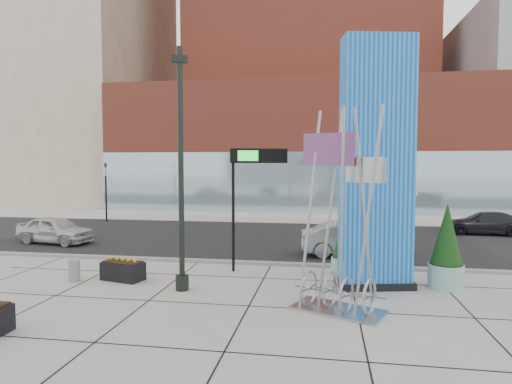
# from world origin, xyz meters

# --- Properties ---
(ground) EXTENTS (160.00, 160.00, 0.00)m
(ground) POSITION_xyz_m (0.00, 0.00, 0.00)
(ground) COLOR #9E9991
(ground) RESTS_ON ground
(street_asphalt) EXTENTS (80.00, 12.00, 0.02)m
(street_asphalt) POSITION_xyz_m (0.00, 10.00, 0.01)
(street_asphalt) COLOR black
(street_asphalt) RESTS_ON ground
(curb_edge) EXTENTS (80.00, 0.30, 0.12)m
(curb_edge) POSITION_xyz_m (0.00, 4.00, 0.06)
(curb_edge) COLOR gray
(curb_edge) RESTS_ON ground
(tower_podium) EXTENTS (34.00, 10.00, 11.00)m
(tower_podium) POSITION_xyz_m (1.00, 27.00, 5.50)
(tower_podium) COLOR brown
(tower_podium) RESTS_ON ground
(tower_glass_front) EXTENTS (34.00, 0.60, 5.00)m
(tower_glass_front) POSITION_xyz_m (1.00, 22.20, 2.50)
(tower_glass_front) COLOR #8CA5B2
(tower_glass_front) RESTS_ON ground
(building_beige_left) EXTENTS (18.00, 20.00, 34.00)m
(building_beige_left) POSITION_xyz_m (-26.00, 34.00, 17.00)
(building_beige_left) COLOR gray
(building_beige_left) RESTS_ON ground
(blue_pylon) EXTENTS (2.59, 1.56, 8.06)m
(blue_pylon) POSITION_xyz_m (4.72, 1.52, 3.89)
(blue_pylon) COLOR blue
(blue_pylon) RESTS_ON ground
(lamp_post) EXTENTS (0.52, 0.42, 7.64)m
(lamp_post) POSITION_xyz_m (-1.38, 0.19, 3.13)
(lamp_post) COLOR black
(lamp_post) RESTS_ON ground
(public_art_sculpture) EXTENTS (2.71, 2.09, 5.52)m
(public_art_sculpture) POSITION_xyz_m (3.50, -1.00, 1.45)
(public_art_sculpture) COLOR #A4A7A8
(public_art_sculpture) RESTS_ON ground
(concrete_bollard) EXTENTS (0.39, 0.39, 0.75)m
(concrete_bollard) POSITION_xyz_m (-5.38, 0.58, 0.38)
(concrete_bollard) COLOR gray
(concrete_bollard) RESTS_ON ground
(overhead_street_sign) EXTENTS (2.10, 0.93, 4.60)m
(overhead_street_sign) POSITION_xyz_m (0.51, 2.80, 3.95)
(overhead_street_sign) COLOR black
(overhead_street_sign) RESTS_ON ground
(round_planter_east) EXTENTS (1.11, 1.11, 2.78)m
(round_planter_east) POSITION_xyz_m (7.00, 1.80, 1.31)
(round_planter_east) COLOR #8EBFBA
(round_planter_east) RESTS_ON ground
(round_planter_mid) EXTENTS (0.97, 0.97, 2.44)m
(round_planter_mid) POSITION_xyz_m (5.20, 2.90, 1.15)
(round_planter_mid) COLOR #8EBFBA
(round_planter_mid) RESTS_ON ground
(round_planter_west) EXTENTS (0.91, 0.91, 2.29)m
(round_planter_west) POSITION_xyz_m (3.80, 2.98, 1.08)
(round_planter_west) COLOR #8EBFBA
(round_planter_west) RESTS_ON ground
(box_planter_north) EXTENTS (1.57, 1.05, 0.79)m
(box_planter_north) POSITION_xyz_m (-3.80, 1.00, 0.36)
(box_planter_north) COLOR black
(box_planter_north) RESTS_ON ground
(car_white_west) EXTENTS (4.24, 2.31, 1.37)m
(car_white_west) POSITION_xyz_m (-10.36, 6.86, 0.68)
(car_white_west) COLOR silver
(car_white_west) RESTS_ON ground
(car_silver_mid) EXTENTS (4.52, 1.87, 1.46)m
(car_silver_mid) POSITION_xyz_m (4.30, 6.15, 0.73)
(car_silver_mid) COLOR #9B9DA2
(car_silver_mid) RESTS_ON ground
(car_dark_east) EXTENTS (4.55, 2.20, 1.28)m
(car_dark_east) POSITION_xyz_m (12.08, 13.28, 0.64)
(car_dark_east) COLOR black
(car_dark_east) RESTS_ON ground
(traffic_signal) EXTENTS (0.15, 0.18, 4.10)m
(traffic_signal) POSITION_xyz_m (-12.00, 15.00, 2.30)
(traffic_signal) COLOR black
(traffic_signal) RESTS_ON ground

